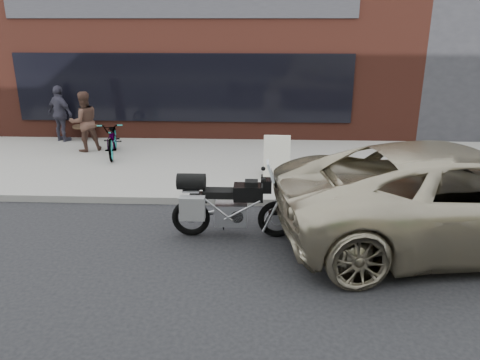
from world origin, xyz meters
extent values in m
plane|color=black|center=(0.00, 0.00, 0.00)|extent=(120.00, 120.00, 0.00)
cube|color=gray|center=(0.00, 7.00, 0.07)|extent=(44.00, 6.00, 0.15)
cube|color=#51231A|center=(-2.00, 14.00, 2.25)|extent=(14.00, 10.00, 4.50)
cube|color=black|center=(-2.00, 8.97, 1.70)|extent=(10.00, 0.08, 2.00)
cube|color=#29292E|center=(-2.00, 8.97, 3.90)|extent=(10.00, 0.08, 0.50)
torus|color=black|center=(-0.87, 2.59, 0.33)|extent=(0.68, 0.12, 0.68)
torus|color=black|center=(0.65, 2.61, 0.33)|extent=(0.68, 0.12, 0.68)
cube|color=#B7B7BC|center=(-0.16, 2.60, 0.42)|extent=(0.56, 0.31, 0.38)
cube|color=black|center=(0.14, 2.60, 0.83)|extent=(0.51, 0.33, 0.26)
cube|color=black|center=(-0.36, 2.60, 0.81)|extent=(0.56, 0.29, 0.12)
cube|color=black|center=(-0.72, 2.60, 0.73)|extent=(0.30, 0.22, 0.14)
cube|color=black|center=(0.44, 2.60, 0.96)|extent=(0.18, 0.24, 0.22)
cube|color=silver|center=(0.51, 2.60, 1.21)|extent=(0.15, 0.30, 0.34)
cylinder|color=black|center=(0.37, 2.60, 1.03)|extent=(0.04, 0.71, 0.03)
cube|color=#B7B7BC|center=(-0.84, 2.59, 0.87)|extent=(0.28, 0.30, 0.03)
cube|color=slate|center=(-0.79, 2.33, 0.62)|extent=(0.42, 0.18, 0.40)
cylinder|color=black|center=(-0.84, 2.59, 1.01)|extent=(0.49, 0.29, 0.28)
cylinder|color=#B7B7BC|center=(-0.57, 2.76, 0.35)|extent=(0.56, 0.08, 0.19)
imported|color=tan|center=(3.65, 2.50, 0.84)|extent=(6.39, 3.58, 1.69)
imported|color=gray|center=(-3.61, 7.06, 0.62)|extent=(1.01, 1.90, 0.95)
cube|color=silver|center=(0.71, 5.41, 0.64)|extent=(0.61, 0.31, 0.97)
cube|color=silver|center=(0.72, 5.67, 0.64)|extent=(0.61, 0.31, 0.97)
cylinder|color=black|center=(-5.00, 8.80, 0.34)|extent=(0.06, 0.06, 0.38)
cylinder|color=#442F1F|center=(-5.00, 8.80, 0.56)|extent=(0.75, 0.75, 0.04)
imported|color=brown|center=(-4.50, 7.50, 0.97)|extent=(1.01, 0.96, 1.65)
imported|color=#3A3848|center=(-5.61, 8.56, 0.98)|extent=(1.05, 0.83, 1.66)
camera|label=1|loc=(0.35, -4.90, 3.65)|focal=35.00mm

